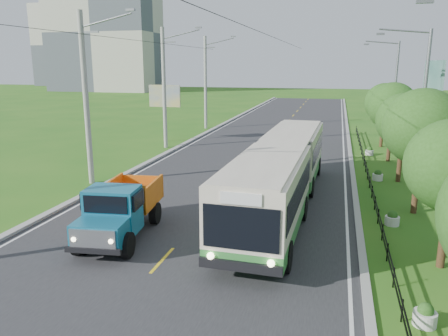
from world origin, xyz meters
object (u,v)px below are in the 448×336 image
at_px(tree_fourth, 404,123).
at_px(planter_far, 369,152).
at_px(tree_third, 423,131).
at_px(dump_truck, 120,206).
at_px(planter_mid, 378,176).
at_px(pole_mid, 164,88).
at_px(streetlight_mid, 421,102).
at_px(billboard_right, 432,89).
at_px(billboard_left, 165,100).
at_px(streetlight_far, 393,89).
at_px(tree_back, 385,105).
at_px(pole_near, 86,99).
at_px(planter_near, 392,219).
at_px(bus, 282,169).
at_px(tree_fifth, 393,109).
at_px(pole_far, 206,82).
at_px(planter_front, 425,316).

height_order(tree_fourth, planter_far, tree_fourth).
bearing_deg(tree_third, dump_truck, -152.55).
height_order(planter_mid, planter_far, same).
xyz_separation_m(pole_mid, streetlight_mid, (18.90, -7.00, -0.19)).
bearing_deg(tree_third, billboard_right, 78.36).
height_order(tree_fourth, billboard_right, billboard_right).
bearing_deg(billboard_right, planter_far, 151.61).
bearing_deg(billboard_left, streetlight_far, 11.23).
bearing_deg(dump_truck, tree_back, 56.50).
height_order(pole_near, planter_mid, pole_near).
bearing_deg(planter_mid, billboard_right, 58.34).
bearing_deg(pole_near, tree_fourth, 15.84).
xyz_separation_m(streetlight_mid, planter_near, (-2.04, -8.00, -4.62)).
bearing_deg(billboard_right, planter_mid, -121.66).
xyz_separation_m(pole_mid, tree_fourth, (18.12, -6.86, -1.51)).
xyz_separation_m(billboard_right, bus, (-8.85, -12.77, -3.37)).
xyz_separation_m(planter_mid, planter_far, (0.00, 8.00, 0.00)).
bearing_deg(billboard_left, pole_mid, -67.58).
relative_size(planter_mid, dump_truck, 0.12).
height_order(pole_mid, tree_fifth, pole_mid).
xyz_separation_m(streetlight_far, planter_mid, (-2.04, -14.00, -4.62)).
bearing_deg(pole_far, tree_third, -53.91).
height_order(tree_third, planter_far, tree_third).
xyz_separation_m(planter_near, planter_mid, (0.00, 8.00, 0.00)).
distance_m(planter_front, dump_truck, 11.77).
distance_m(planter_front, planter_near, 8.00).
bearing_deg(tree_back, billboard_left, -173.69).
distance_m(planter_near, billboard_right, 15.34).
height_order(streetlight_mid, planter_far, streetlight_mid).
relative_size(pole_far, billboard_left, 1.92).
xyz_separation_m(planter_front, planter_far, (0.00, 24.00, 0.00)).
distance_m(tree_back, dump_truck, 27.48).
bearing_deg(billboard_right, tree_back, 111.70).
xyz_separation_m(tree_fourth, planter_mid, (-1.26, -0.14, -3.30)).
xyz_separation_m(tree_fourth, tree_fifth, (0.00, 6.00, 0.27)).
height_order(billboard_left, billboard_right, billboard_right).
xyz_separation_m(pole_far, bus, (11.71, -25.77, -3.12)).
distance_m(pole_far, tree_back, 19.43).
xyz_separation_m(planter_near, billboard_left, (-18.10, 18.00, 3.58)).
xyz_separation_m(pole_near, tree_third, (18.12, -0.86, -1.11)).
height_order(billboard_left, dump_truck, billboard_left).
height_order(planter_front, planter_near, same).
bearing_deg(planter_front, tree_back, 87.44).
bearing_deg(planter_near, billboard_right, 75.20).
xyz_separation_m(tree_third, billboard_left, (-19.36, 15.86, -0.12)).
bearing_deg(planter_front, tree_fourth, 85.55).
relative_size(billboard_left, billboard_right, 0.71).
bearing_deg(planter_near, planter_mid, 90.00).
height_order(tree_third, tree_fourth, tree_third).
bearing_deg(bus, tree_fifth, 65.20).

